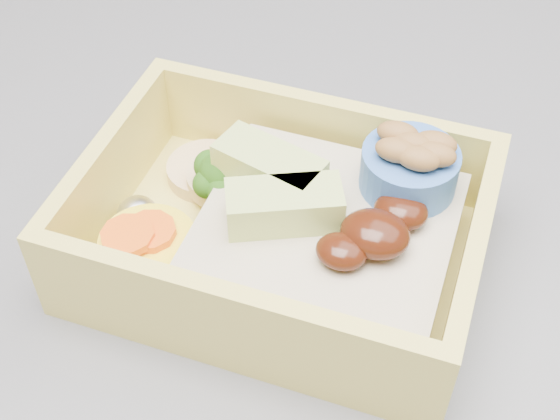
% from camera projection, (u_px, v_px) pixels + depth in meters
% --- Properties ---
extents(bento_box, '(0.20, 0.14, 0.07)m').
position_uv_depth(bento_box, '(293.00, 228.00, 0.39)').
color(bento_box, '#E2D05D').
rests_on(bento_box, island).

